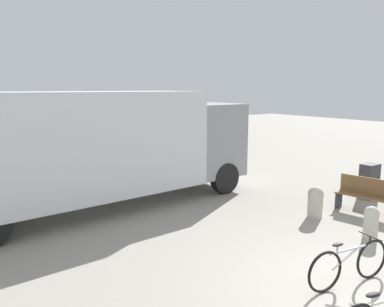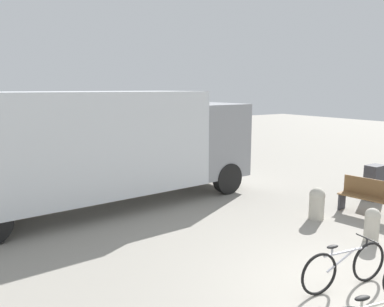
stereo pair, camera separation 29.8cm
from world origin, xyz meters
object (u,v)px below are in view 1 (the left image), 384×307
Objects in this scene: delivery_truck at (91,144)px; park_bench at (375,196)px; bicycle_middle at (349,264)px; bollard_near_bench at (371,221)px; bollard_far_bench at (315,201)px; utility_box at (369,181)px.

delivery_truck is 7.36m from park_bench.
bicycle_middle is 2.30m from bollard_near_bench.
bollard_far_bench is (-1.42, 0.72, -0.07)m from park_bench.
delivery_truck reaches higher than bollard_near_bench.
bollard_near_bench is at bearing -94.54° from bollard_far_bench.
park_bench is at bearing -26.88° from bollard_far_bench.
delivery_truck is at bearing 116.84° from bicycle_middle.
bollard_near_bench is 0.70× the size of utility_box.
bollard_far_bench is at bearing 85.46° from bollard_near_bench.
bollard_far_bench is at bearing -45.82° from delivery_truck.
delivery_truck reaches higher than bollard_far_bench.
park_bench is at bearing 26.67° from bollard_near_bench.
delivery_truck is 9.06× the size of utility_box.
park_bench is 1.90× the size of utility_box.
park_bench is 1.73m from bollard_near_bench.
bollard_far_bench is 0.78× the size of utility_box.
delivery_truck is 5.35× the size of bicycle_middle.
park_bench is 1.12× the size of bicycle_middle.
park_bench is 2.43× the size of bollard_far_bench.
utility_box reaches higher than bicycle_middle.
bollard_near_bench is 0.90× the size of bollard_far_bench.
bollard_far_bench is at bearing 53.59° from park_bench.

